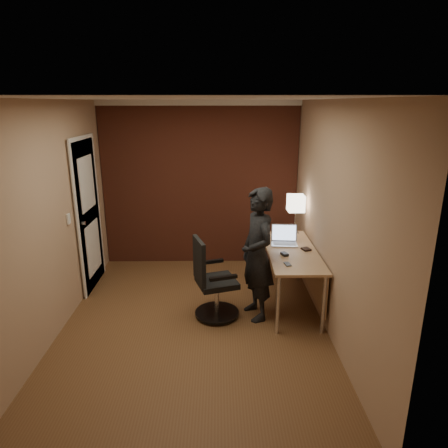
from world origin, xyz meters
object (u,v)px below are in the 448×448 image
at_px(wallet, 306,249).
at_px(person, 257,255).
at_px(desk_lamp, 296,204).
at_px(mouse, 285,254).
at_px(phone, 288,264).
at_px(laptop, 284,238).
at_px(office_chair, 212,284).
at_px(desk, 297,259).

relative_size(wallet, person, 0.07).
bearing_deg(desk_lamp, mouse, -107.71).
height_order(phone, person, person).
distance_m(laptop, phone, 0.71).
relative_size(wallet, office_chair, 0.11).
bearing_deg(desk_lamp, phone, -104.00).
xyz_separation_m(desk, wallet, (0.10, -0.01, 0.14)).
height_order(mouse, phone, mouse).
bearing_deg(phone, wallet, 47.65).
xyz_separation_m(wallet, office_chair, (-1.16, -0.31, -0.31)).
bearing_deg(laptop, person, -126.07).
xyz_separation_m(mouse, office_chair, (-0.86, -0.13, -0.32)).
bearing_deg(laptop, office_chair, -148.74).
height_order(laptop, phone, laptop).
bearing_deg(desk_lamp, person, -122.16).
distance_m(desk, laptop, 0.34).
xyz_separation_m(office_chair, person, (0.53, 0.02, 0.36)).
xyz_separation_m(desk_lamp, phone, (-0.28, -1.13, -0.41)).
distance_m(wallet, person, 0.69).
bearing_deg(phone, office_chair, 161.60).
height_order(office_chair, person, person).
height_order(wallet, person, person).
xyz_separation_m(desk_lamp, mouse, (-0.27, -0.85, -0.40)).
xyz_separation_m(laptop, office_chair, (-0.92, -0.56, -0.36)).
distance_m(phone, office_chair, 0.92).
relative_size(phone, person, 0.07).
relative_size(laptop, office_chair, 0.36).
xyz_separation_m(desk, laptop, (-0.13, 0.24, 0.19)).
relative_size(desk, mouse, 15.00).
xyz_separation_m(desk, phone, (-0.20, -0.46, 0.13)).
relative_size(desk, wallet, 13.64).
bearing_deg(desk_lamp, desk, -97.01).
xyz_separation_m(wallet, person, (-0.63, -0.29, 0.04)).
distance_m(laptop, wallet, 0.35).
bearing_deg(phone, mouse, 79.29).
distance_m(mouse, office_chair, 0.93).
xyz_separation_m(desk, office_chair, (-1.05, -0.32, -0.17)).
bearing_deg(wallet, desk_lamp, 91.89).
bearing_deg(desk_lamp, laptop, -116.60).
bearing_deg(wallet, desk, 175.97).
bearing_deg(laptop, mouse, -98.04).
bearing_deg(desk, person, -150.42).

